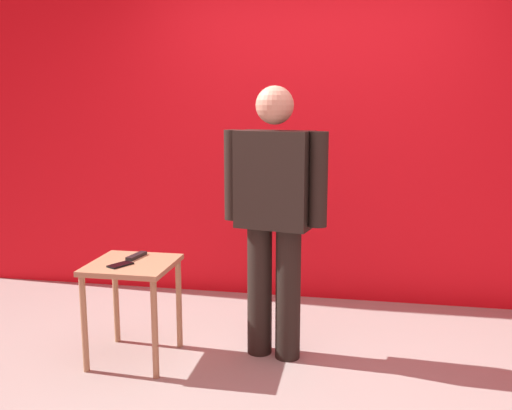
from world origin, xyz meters
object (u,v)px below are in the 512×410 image
(standing_person, at_px, (274,209))
(cell_phone, at_px, (120,265))
(tv_remote, at_px, (136,256))
(side_table, at_px, (133,279))

(standing_person, height_order, cell_phone, standing_person)
(cell_phone, distance_m, tv_remote, 0.18)
(cell_phone, bearing_deg, side_table, 91.09)
(side_table, relative_size, cell_phone, 4.17)
(side_table, distance_m, tv_remote, 0.16)
(side_table, relative_size, tv_remote, 3.53)
(tv_remote, bearing_deg, side_table, -71.04)
(standing_person, height_order, tv_remote, standing_person)
(standing_person, bearing_deg, side_table, -165.78)
(side_table, distance_m, cell_phone, 0.14)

